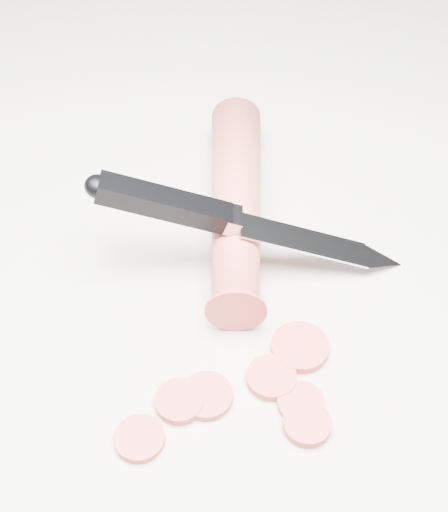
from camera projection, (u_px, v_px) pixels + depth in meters
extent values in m
plane|color=beige|center=(210.00, 314.00, 0.50)|extent=(2.40, 2.40, 0.00)
cylinder|color=#DA4C3F|center=(236.00, 202.00, 0.54)|extent=(0.08, 0.21, 0.04)
cylinder|color=#D13E39|center=(140.00, 438.00, 0.43)|extent=(0.03, 0.03, 0.01)
cylinder|color=#D13E39|center=(206.00, 396.00, 0.45)|extent=(0.03, 0.03, 0.01)
cylinder|color=#D13E39|center=(300.00, 347.00, 0.48)|extent=(0.04, 0.04, 0.01)
cylinder|color=#D13E39|center=(301.00, 403.00, 0.45)|extent=(0.03, 0.03, 0.01)
cylinder|color=#D13E39|center=(307.00, 424.00, 0.44)|extent=(0.03, 0.03, 0.01)
cylinder|color=#D13E39|center=(179.00, 401.00, 0.45)|extent=(0.03, 0.03, 0.01)
cylinder|color=#D13E39|center=(271.00, 378.00, 0.46)|extent=(0.03, 0.03, 0.01)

